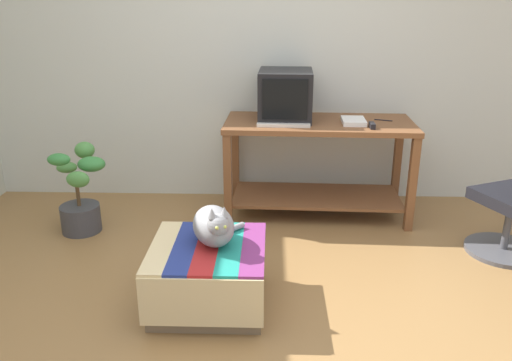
{
  "coord_description": "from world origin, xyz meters",
  "views": [
    {
      "loc": [
        0.1,
        -2.33,
        1.7
      ],
      "look_at": [
        -0.0,
        0.85,
        0.55
      ],
      "focal_mm": 35.92,
      "sensor_mm": 36.0,
      "label": 1
    }
  ],
  "objects_px": {
    "keyboard": "(284,124)",
    "stapler": "(372,125)",
    "ottoman_with_blanket": "(208,275)",
    "desk": "(318,151)",
    "tv_monitor": "(285,96)",
    "book": "(354,121)",
    "cat": "(214,226)",
    "potted_plant": "(80,198)"
  },
  "relations": [
    {
      "from": "keyboard",
      "to": "potted_plant",
      "type": "bearing_deg",
      "value": -168.52
    },
    {
      "from": "desk",
      "to": "book",
      "type": "height_order",
      "value": "book"
    },
    {
      "from": "desk",
      "to": "stapler",
      "type": "xyz_separation_m",
      "value": [
        0.37,
        -0.2,
        0.27
      ]
    },
    {
      "from": "keyboard",
      "to": "stapler",
      "type": "bearing_deg",
      "value": -4.1
    },
    {
      "from": "book",
      "to": "potted_plant",
      "type": "xyz_separation_m",
      "value": [
        -2.06,
        -0.35,
        -0.53
      ]
    },
    {
      "from": "desk",
      "to": "stapler",
      "type": "height_order",
      "value": "stapler"
    },
    {
      "from": "book",
      "to": "ottoman_with_blanket",
      "type": "xyz_separation_m",
      "value": [
        -0.99,
        -1.3,
        -0.61
      ]
    },
    {
      "from": "stapler",
      "to": "book",
      "type": "bearing_deg",
      "value": 129.08
    },
    {
      "from": "cat",
      "to": "potted_plant",
      "type": "bearing_deg",
      "value": 120.7
    },
    {
      "from": "desk",
      "to": "stapler",
      "type": "bearing_deg",
      "value": -26.67
    },
    {
      "from": "tv_monitor",
      "to": "desk",
      "type": "bearing_deg",
      "value": -12.48
    },
    {
      "from": "desk",
      "to": "tv_monitor",
      "type": "bearing_deg",
      "value": 167.52
    },
    {
      "from": "ottoman_with_blanket",
      "to": "tv_monitor",
      "type": "bearing_deg",
      "value": 72.07
    },
    {
      "from": "desk",
      "to": "potted_plant",
      "type": "xyz_separation_m",
      "value": [
        -1.81,
        -0.4,
        -0.26
      ]
    },
    {
      "from": "cat",
      "to": "ottoman_with_blanket",
      "type": "bearing_deg",
      "value": -161.51
    },
    {
      "from": "tv_monitor",
      "to": "potted_plant",
      "type": "distance_m",
      "value": 1.75
    },
    {
      "from": "stapler",
      "to": "cat",
      "type": "bearing_deg",
      "value": -132.79
    },
    {
      "from": "tv_monitor",
      "to": "potted_plant",
      "type": "relative_size",
      "value": 0.73
    },
    {
      "from": "potted_plant",
      "to": "stapler",
      "type": "xyz_separation_m",
      "value": [
        2.18,
        0.2,
        0.53
      ]
    },
    {
      "from": "desk",
      "to": "book",
      "type": "distance_m",
      "value": 0.37
    },
    {
      "from": "keyboard",
      "to": "book",
      "type": "relative_size",
      "value": 1.61
    },
    {
      "from": "desk",
      "to": "keyboard",
      "type": "relative_size",
      "value": 3.73
    },
    {
      "from": "cat",
      "to": "stapler",
      "type": "bearing_deg",
      "value": 26.68
    },
    {
      "from": "tv_monitor",
      "to": "keyboard",
      "type": "xyz_separation_m",
      "value": [
        -0.01,
        -0.21,
        -0.18
      ]
    },
    {
      "from": "desk",
      "to": "stapler",
      "type": "distance_m",
      "value": 0.5
    },
    {
      "from": "keyboard",
      "to": "cat",
      "type": "bearing_deg",
      "value": -107.33
    },
    {
      "from": "keyboard",
      "to": "ottoman_with_blanket",
      "type": "bearing_deg",
      "value": -108.51
    },
    {
      "from": "tv_monitor",
      "to": "book",
      "type": "height_order",
      "value": "tv_monitor"
    },
    {
      "from": "keyboard",
      "to": "stapler",
      "type": "height_order",
      "value": "stapler"
    },
    {
      "from": "tv_monitor",
      "to": "book",
      "type": "distance_m",
      "value": 0.57
    },
    {
      "from": "keyboard",
      "to": "potted_plant",
      "type": "height_order",
      "value": "keyboard"
    },
    {
      "from": "desk",
      "to": "tv_monitor",
      "type": "relative_size",
      "value": 3.06
    },
    {
      "from": "potted_plant",
      "to": "cat",
      "type": "bearing_deg",
      "value": -39.46
    },
    {
      "from": "cat",
      "to": "potted_plant",
      "type": "relative_size",
      "value": 0.62
    },
    {
      "from": "keyboard",
      "to": "cat",
      "type": "distance_m",
      "value": 1.29
    },
    {
      "from": "keyboard",
      "to": "book",
      "type": "xyz_separation_m",
      "value": [
        0.54,
        0.08,
        0.01
      ]
    },
    {
      "from": "ottoman_with_blanket",
      "to": "stapler",
      "type": "distance_m",
      "value": 1.71
    },
    {
      "from": "keyboard",
      "to": "ottoman_with_blanket",
      "type": "relative_size",
      "value": 0.6
    },
    {
      "from": "keyboard",
      "to": "stapler",
      "type": "distance_m",
      "value": 0.66
    },
    {
      "from": "book",
      "to": "ottoman_with_blanket",
      "type": "distance_m",
      "value": 1.74
    },
    {
      "from": "desk",
      "to": "cat",
      "type": "xyz_separation_m",
      "value": [
        -0.69,
        -1.32,
        -0.05
      ]
    },
    {
      "from": "desk",
      "to": "potted_plant",
      "type": "bearing_deg",
      "value": -165.46
    }
  ]
}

